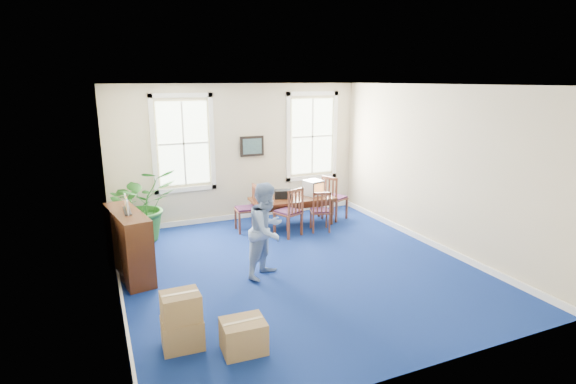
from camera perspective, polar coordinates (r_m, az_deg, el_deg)
name	(u,v)px	position (r m, az deg, el deg)	size (l,w,h in m)	color
floor	(296,267)	(8.20, 1.05, -9.52)	(6.50, 6.50, 0.00)	navy
ceiling	(297,85)	(7.51, 1.16, 13.45)	(6.50, 6.50, 0.00)	white
wall_back	(239,153)	(10.68, -6.19, 4.95)	(6.50, 6.50, 0.00)	beige
wall_front	(423,242)	(5.04, 16.73, -6.04)	(6.50, 6.50, 0.00)	beige
wall_left	(109,199)	(7.03, -21.73, -0.78)	(6.50, 6.50, 0.00)	beige
wall_right	(435,167)	(9.33, 18.13, 2.99)	(6.50, 6.50, 0.00)	beige
baseboard_back	(241,216)	(11.01, -5.94, -3.01)	(6.00, 0.04, 0.12)	white
baseboard_left	(121,295)	(7.55, -20.42, -12.13)	(0.04, 6.50, 0.12)	white
baseboard_right	(428,241)	(9.71, 17.30, -5.97)	(0.04, 6.50, 0.12)	white
window_left	(183,143)	(10.31, -13.14, 6.02)	(1.40, 0.12, 2.20)	white
window_right	(312,136)	(11.33, 3.07, 7.06)	(1.40, 0.12, 2.20)	white
wall_picture	(252,146)	(10.71, -4.60, 5.82)	(0.58, 0.06, 0.48)	black
conference_table	(292,211)	(10.40, 0.55, -2.43)	(1.90, 0.86, 0.65)	#452110
crt_tv	(313,188)	(10.55, 3.24, 0.57)	(0.38, 0.42, 0.35)	#B7B7BC
game_console	(324,193)	(10.66, 4.57, -0.13)	(0.17, 0.21, 0.05)	white
equipment_bag	(283,194)	(10.25, -0.65, -0.27)	(0.38, 0.25, 0.19)	black
chair_near_left	(288,212)	(9.63, 0.01, -2.49)	(0.48, 0.48, 1.07)	brown
chair_near_right	(320,211)	(9.97, 4.10, -2.37)	(0.42, 0.42, 0.93)	brown
chair_end_left	(246,208)	(9.96, -5.35, -2.09)	(0.46, 0.46, 1.03)	brown
chair_end_right	(335,197)	(10.84, 5.97, -0.66)	(0.48, 0.48, 1.07)	brown
man	(267,230)	(7.60, -2.69, -4.86)	(0.80, 0.62, 1.64)	#7793C1
credenza	(129,243)	(8.13, -19.57, -6.07)	(0.43, 1.52, 1.19)	#452110
brochure_rack	(126,201)	(7.92, -19.84, -1.09)	(0.11, 0.60, 0.26)	#99999E
potted_plant	(142,205)	(9.78, -18.00, -1.53)	(1.38, 1.20, 1.53)	#205A1C
cardboard_boxes	(195,312)	(6.07, -11.67, -14.73)	(1.35, 1.35, 0.77)	#9C7B4C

